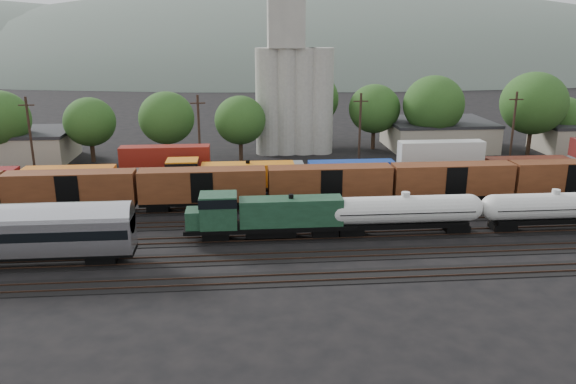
{
  "coord_description": "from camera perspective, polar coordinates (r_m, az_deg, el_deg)",
  "views": [
    {
      "loc": [
        -6.08,
        -60.29,
        21.63
      ],
      "look_at": [
        -0.62,
        2.0,
        3.0
      ],
      "focal_mm": 35.0,
      "sensor_mm": 36.0,
      "label": 1
    }
  ],
  "objects": [
    {
      "name": "container_wall",
      "position": [
        78.52,
        3.2,
        2.26
      ],
      "size": [
        160.0,
        2.6,
        5.8
      ],
      "color": "black",
      "rests_on": "ground"
    },
    {
      "name": "grain_silo",
      "position": [
        97.3,
        0.55,
        10.47
      ],
      "size": [
        13.4,
        5.0,
        29.0
      ],
      "color": "#A2A095",
      "rests_on": "ground"
    },
    {
      "name": "tank_car_b",
      "position": [
        67.62,
        25.4,
        -1.43
      ],
      "size": [
        16.5,
        2.95,
        4.32
      ],
      "color": "silver",
      "rests_on": "ground"
    },
    {
      "name": "orange_locomotive",
      "position": [
        72.81,
        -6.73,
        1.49
      ],
      "size": [
        19.78,
        3.3,
        4.95
      ],
      "color": "black",
      "rests_on": "ground"
    },
    {
      "name": "green_locomotive",
      "position": [
        58.48,
        -2.76,
        -2.32
      ],
      "size": [
        17.9,
        3.16,
        4.74
      ],
      "color": "black",
      "rests_on": "ground"
    },
    {
      "name": "ground",
      "position": [
        64.34,
        0.71,
        -3.05
      ],
      "size": [
        600.0,
        600.0,
        0.0
      ],
      "primitive_type": "plane",
      "color": "black"
    },
    {
      "name": "distant_hills",
      "position": [
        324.45,
        0.34,
        9.12
      ],
      "size": [
        860.0,
        286.0,
        130.0
      ],
      "color": "#59665B",
      "rests_on": "ground"
    },
    {
      "name": "tree_band",
      "position": [
        96.59,
        1.12,
        8.27
      ],
      "size": [
        164.61,
        22.55,
        14.18
      ],
      "color": "black",
      "rests_on": "ground"
    },
    {
      "name": "utility_poles",
      "position": [
        83.94,
        -0.77,
        6.0
      ],
      "size": [
        122.2,
        0.36,
        12.0
      ],
      "color": "black",
      "rests_on": "ground"
    },
    {
      "name": "tracks",
      "position": [
        64.32,
        0.71,
        -3.01
      ],
      "size": [
        180.0,
        33.2,
        0.2
      ],
      "color": "black",
      "rests_on": "ground"
    },
    {
      "name": "boxcar_string",
      "position": [
        68.96,
        -15.05,
        0.44
      ],
      "size": [
        122.8,
        2.9,
        4.2
      ],
      "color": "black",
      "rests_on": "ground"
    },
    {
      "name": "tank_car_a",
      "position": [
        60.97,
        11.76,
        -1.91
      ],
      "size": [
        17.0,
        3.04,
        4.45
      ],
      "color": "silver",
      "rests_on": "ground"
    },
    {
      "name": "industrial_sheds",
      "position": [
        98.25,
        2.53,
        5.38
      ],
      "size": [
        119.38,
        17.26,
        5.1
      ],
      "color": "#9E937F",
      "rests_on": "ground"
    }
  ]
}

